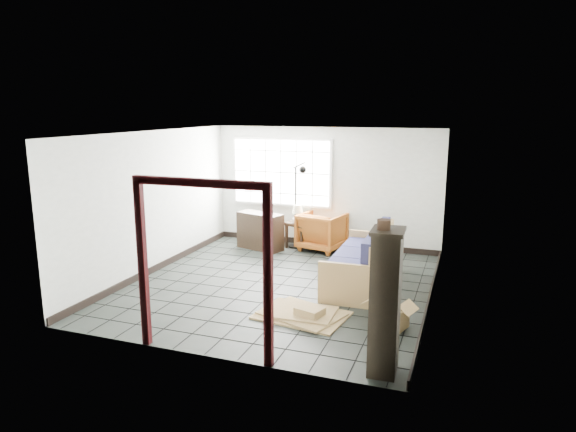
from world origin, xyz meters
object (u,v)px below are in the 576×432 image
at_px(armchair, 322,229).
at_px(futon_sofa, 363,264).
at_px(side_table, 300,227).
at_px(tall_shelf, 385,301).

bearing_deg(armchair, futon_sofa, 136.72).
bearing_deg(futon_sofa, side_table, 132.83).
xyz_separation_m(side_table, tall_shelf, (2.61, -4.80, 0.39)).
distance_m(futon_sofa, tall_shelf, 3.08).
bearing_deg(armchair, side_table, 12.39).
height_order(armchair, side_table, armchair).
distance_m(armchair, side_table, 0.50).
bearing_deg(tall_shelf, futon_sofa, 103.69).
distance_m(futon_sofa, side_table, 2.59).
distance_m(side_table, tall_shelf, 5.48).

